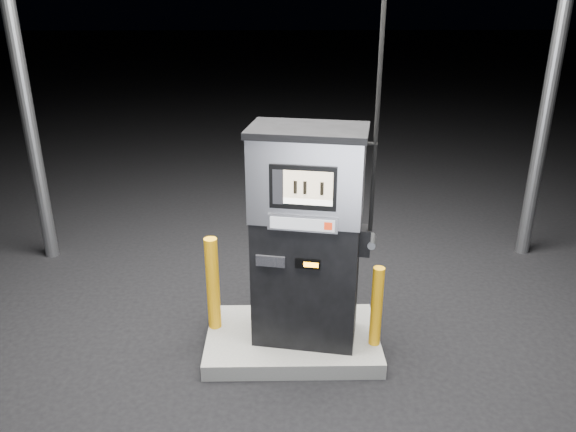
{
  "coord_description": "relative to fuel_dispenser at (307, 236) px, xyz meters",
  "views": [
    {
      "loc": [
        -0.12,
        -4.44,
        3.17
      ],
      "look_at": [
        -0.04,
        0.0,
        1.34
      ],
      "focal_mm": 35.0,
      "sensor_mm": 36.0,
      "label": 1
    }
  ],
  "objects": [
    {
      "name": "ground",
      "position": [
        -0.12,
        0.02,
        -1.16
      ],
      "size": [
        80.0,
        80.0,
        0.0
      ],
      "primitive_type": "plane",
      "color": "black",
      "rests_on": "ground"
    },
    {
      "name": "fuel_dispenser",
      "position": [
        0.0,
        0.0,
        0.0
      ],
      "size": [
        1.13,
        0.75,
        4.08
      ],
      "rotation": [
        0.0,
        0.0,
        -0.19
      ],
      "color": "black",
      "rests_on": "pump_island"
    },
    {
      "name": "pump_island",
      "position": [
        -0.12,
        0.02,
        -1.09
      ],
      "size": [
        1.6,
        1.0,
        0.15
      ],
      "primitive_type": "cube",
      "color": "#5E5E5A",
      "rests_on": "ground"
    },
    {
      "name": "bollard_left",
      "position": [
        -0.86,
        0.15,
        -0.55
      ],
      "size": [
        0.13,
        0.13,
        0.92
      ],
      "primitive_type": "cylinder",
      "rotation": [
        0.0,
        0.0,
        -0.06
      ],
      "color": "#FFAA0E",
      "rests_on": "pump_island"
    },
    {
      "name": "bollard_right",
      "position": [
        0.62,
        -0.15,
        -0.63
      ],
      "size": [
        0.12,
        0.12,
        0.77
      ],
      "primitive_type": "cylinder",
      "rotation": [
        0.0,
        0.0,
        0.15
      ],
      "color": "#FFAA0E",
      "rests_on": "pump_island"
    }
  ]
}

